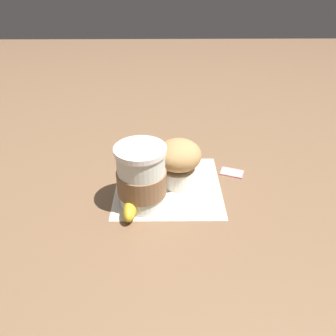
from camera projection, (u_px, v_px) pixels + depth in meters
The scene contains 6 objects.
ground_plane at pixel (168, 186), 0.70m from camera, with size 3.00×3.00×0.00m, color brown.
paper_napkin at pixel (168, 186), 0.70m from camera, with size 0.22×0.22×0.00m, color beige.
coffee_cup at pixel (142, 178), 0.62m from camera, with size 0.10×0.10×0.13m.
muffin at pixel (178, 161), 0.68m from camera, with size 0.10×0.10×0.10m.
banana at pixel (144, 184), 0.68m from camera, with size 0.21×0.13×0.03m.
sugar_packet at pixel (232, 172), 0.74m from camera, with size 0.05×0.03×0.01m, color pink.
Camera 1 is at (-0.57, 0.01, 0.42)m, focal length 35.00 mm.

